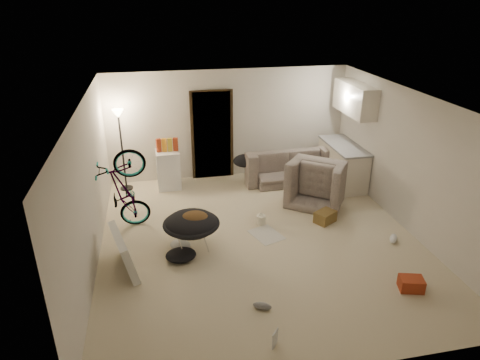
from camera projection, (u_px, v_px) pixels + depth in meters
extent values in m
cube|color=beige|center=(259.00, 239.00, 7.64)|extent=(5.50, 6.00, 0.02)
cube|color=white|center=(262.00, 100.00, 6.62)|extent=(5.50, 6.00, 0.02)
cube|color=silver|center=(229.00, 124.00, 9.83)|extent=(5.50, 0.02, 2.50)
cube|color=silver|center=(331.00, 286.00, 4.43)|extent=(5.50, 0.02, 2.50)
cube|color=silver|center=(88.00, 188.00, 6.62)|extent=(0.02, 6.00, 2.50)
cube|color=silver|center=(410.00, 162.00, 7.63)|extent=(0.02, 6.00, 2.50)
cube|color=black|center=(212.00, 135.00, 9.81)|extent=(0.85, 0.10, 2.04)
cube|color=black|center=(212.00, 136.00, 9.78)|extent=(0.97, 0.04, 2.10)
cylinder|color=black|center=(127.00, 188.00, 9.56)|extent=(0.28, 0.28, 0.03)
cylinder|color=black|center=(123.00, 153.00, 9.23)|extent=(0.04, 0.04, 1.70)
cone|color=#FFE0A5|center=(118.00, 114.00, 8.87)|extent=(0.24, 0.24, 0.18)
cube|color=silver|center=(342.00, 165.00, 9.69)|extent=(0.60, 1.50, 0.88)
cube|color=gray|center=(344.00, 146.00, 9.51)|extent=(0.64, 1.54, 0.04)
cube|color=silver|center=(355.00, 99.00, 9.11)|extent=(0.38, 1.40, 0.65)
imported|color=#333A33|center=(285.00, 168.00, 9.94)|extent=(2.00, 0.84, 0.58)
imported|color=#333A33|center=(320.00, 184.00, 8.91)|extent=(1.48, 1.45, 0.72)
imported|color=black|center=(126.00, 208.00, 7.79)|extent=(1.65, 0.76, 0.94)
imported|color=#9D3217|center=(272.00, 350.00, 5.26)|extent=(0.28, 0.28, 0.02)
cube|color=white|center=(168.00, 169.00, 9.48)|extent=(0.51, 0.51, 0.86)
cube|color=#9D3217|center=(159.00, 146.00, 9.22)|extent=(0.11, 0.09, 0.30)
cube|color=orange|center=(164.00, 145.00, 9.24)|extent=(0.12, 0.10, 0.30)
cube|color=gold|center=(170.00, 145.00, 9.26)|extent=(0.10, 0.08, 0.30)
cube|color=#9D3217|center=(175.00, 144.00, 9.28)|extent=(0.12, 0.10, 0.30)
cylinder|color=silver|center=(192.00, 238.00, 7.25)|extent=(0.63, 0.63, 0.44)
ellipsoid|color=black|center=(191.00, 224.00, 7.14)|extent=(0.89, 0.89, 0.37)
torus|color=black|center=(191.00, 224.00, 7.14)|extent=(0.95, 0.95, 0.07)
ellipsoid|color=#50351B|center=(194.00, 218.00, 7.08)|extent=(0.48, 0.40, 0.22)
ellipsoid|color=black|center=(245.00, 161.00, 9.66)|extent=(0.58, 0.49, 0.28)
cube|color=silver|center=(124.00, 252.00, 6.67)|extent=(0.49, 1.02, 0.66)
cube|color=brown|center=(325.00, 217.00, 8.15)|extent=(0.47, 0.44, 0.22)
cube|color=#9D3217|center=(411.00, 284.00, 6.30)|extent=(0.40, 0.33, 0.20)
cylinder|color=white|center=(261.00, 220.00, 8.10)|extent=(0.17, 0.17, 0.17)
cone|color=white|center=(261.00, 214.00, 8.05)|extent=(0.10, 0.10, 0.08)
cube|color=beige|center=(266.00, 235.00, 7.75)|extent=(0.64, 0.73, 0.01)
cube|color=#2D49A3|center=(182.00, 222.00, 8.17)|extent=(0.27, 0.35, 0.03)
cube|color=silver|center=(201.00, 219.00, 8.27)|extent=(0.32, 0.35, 0.03)
ellipsoid|color=slate|center=(255.00, 179.00, 9.93)|extent=(0.28, 0.28, 0.10)
ellipsoid|color=slate|center=(262.00, 306.00, 5.93)|extent=(0.28, 0.21, 0.10)
ellipsoid|color=white|center=(393.00, 239.00, 7.53)|extent=(0.27, 0.32, 0.11)
ellipsoid|color=black|center=(181.00, 255.00, 7.02)|extent=(0.51, 0.44, 0.16)
ellipsoid|color=black|center=(257.00, 177.00, 10.00)|extent=(0.59, 0.59, 0.14)
ellipsoid|color=silver|center=(180.00, 245.00, 7.34)|extent=(0.49, 0.49, 0.12)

